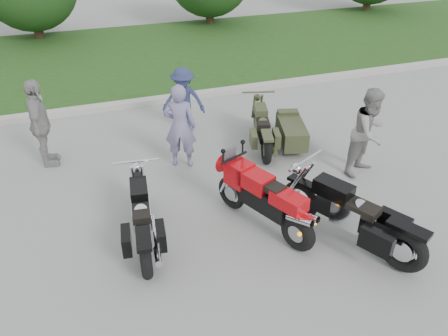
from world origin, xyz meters
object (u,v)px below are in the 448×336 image
object	(u,v)px
person_stripe	(180,126)
person_back	(40,124)
cruiser_left	(143,221)
sportbike_red	(265,199)
cruiser_sidecar	(279,131)
person_grey	(369,132)
person_denim	(184,100)
cruiser_right	(355,219)

from	to	relation	value
person_stripe	person_back	xyz separation A→B (m)	(-2.65, 0.95, 0.04)
cruiser_left	person_back	bearing A→B (deg)	121.87
sportbike_red	person_back	bearing A→B (deg)	111.28
cruiser_left	cruiser_sidecar	size ratio (longest dim) A/B	1.07
person_stripe	person_grey	distance (m)	3.75
person_denim	person_back	distance (m)	3.18
person_back	cruiser_right	bearing A→B (deg)	-129.14
cruiser_sidecar	person_denim	distance (m)	2.37
person_grey	cruiser_sidecar	bearing A→B (deg)	104.72
person_stripe	sportbike_red	bearing A→B (deg)	129.70
cruiser_right	person_stripe	distance (m)	3.88
cruiser_left	person_stripe	bearing A→B (deg)	68.37
person_grey	person_denim	distance (m)	4.24
person_grey	cruiser_left	bearing A→B (deg)	164.92
cruiser_right	person_grey	distance (m)	2.38
person_stripe	person_back	world-z (taller)	person_back
sportbike_red	cruiser_left	bearing A→B (deg)	147.84
sportbike_red	person_denim	world-z (taller)	person_denim
cruiser_right	person_denim	world-z (taller)	person_denim
sportbike_red	person_grey	world-z (taller)	person_grey
person_back	cruiser_sidecar	bearing A→B (deg)	-97.23
cruiser_right	person_stripe	bearing A→B (deg)	93.52
cruiser_left	person_grey	xyz separation A→B (m)	(4.64, 0.70, 0.45)
person_back	cruiser_left	bearing A→B (deg)	-151.49
cruiser_sidecar	person_grey	world-z (taller)	person_grey
sportbike_red	cruiser_sidecar	distance (m)	2.90
person_denim	person_back	bearing A→B (deg)	-143.41
cruiser_sidecar	person_denim	world-z (taller)	person_denim
cruiser_right	person_stripe	size ratio (longest dim) A/B	1.33
cruiser_right	person_grey	world-z (taller)	person_grey
person_stripe	person_back	distance (m)	2.82
person_grey	person_denim	world-z (taller)	person_grey
cruiser_right	person_denim	bearing A→B (deg)	80.05
cruiser_sidecar	person_denim	size ratio (longest dim) A/B	1.36
person_denim	person_back	xyz separation A→B (m)	(-3.12, -0.57, 0.15)
person_grey	person_back	bearing A→B (deg)	134.48
cruiser_sidecar	person_back	distance (m)	5.02
cruiser_right	person_denim	size ratio (longest dim) A/B	1.52
sportbike_red	cruiser_sidecar	world-z (taller)	sportbike_red
sportbike_red	person_grey	bearing A→B (deg)	-3.25
person_grey	person_back	xyz separation A→B (m)	(-6.10, 2.44, 0.03)
sportbike_red	person_stripe	distance (m)	2.62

